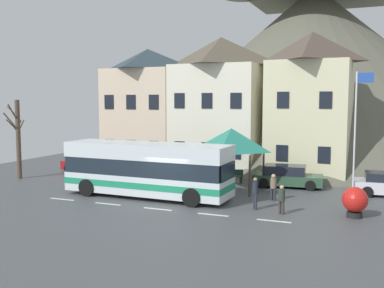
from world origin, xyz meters
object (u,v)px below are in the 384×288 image
at_px(hilltop_castle, 313,65).
at_px(harbour_buoy, 355,201).
at_px(pedestrian_01, 282,198).
at_px(pedestrian_00, 255,191).
at_px(townhouse_01, 221,105).
at_px(townhouse_02, 311,105).
at_px(pedestrian_02, 273,186).
at_px(flagpole, 357,125).
at_px(parked_car_00, 89,164).
at_px(public_bench, 232,176).
at_px(bus_shelter, 231,140).
at_px(transit_bus, 147,170).
at_px(parked_car_02, 287,176).
at_px(bare_tree_00, 18,138).
at_px(townhouse_00, 148,108).

height_order(hilltop_castle, harbour_buoy, hilltop_castle).
bearing_deg(pedestrian_01, pedestrian_00, 163.72).
xyz_separation_m(townhouse_01, townhouse_02, (6.81, 0.32, 0.05)).
relative_size(townhouse_01, pedestrian_02, 6.95).
relative_size(townhouse_02, pedestrian_00, 6.32).
xyz_separation_m(pedestrian_01, flagpole, (3.08, 5.47, 3.31)).
bearing_deg(parked_car_00, public_bench, 7.56).
xyz_separation_m(public_bench, harbour_buoy, (8.12, -6.51, 0.34)).
relative_size(pedestrian_00, pedestrian_02, 1.11).
relative_size(townhouse_02, pedestrian_02, 7.01).
height_order(bus_shelter, public_bench, bus_shelter).
relative_size(transit_bus, pedestrian_02, 6.64).
bearing_deg(harbour_buoy, pedestrian_01, -167.81).
bearing_deg(pedestrian_01, pedestrian_02, 110.05).
xyz_separation_m(townhouse_01, pedestrian_00, (5.75, -11.32, -4.19)).
bearing_deg(transit_bus, flagpole, 23.58).
height_order(pedestrian_00, public_bench, pedestrian_00).
bearing_deg(harbour_buoy, bus_shelter, 150.55).
height_order(parked_car_02, bare_tree_00, bare_tree_00).
distance_m(transit_bus, pedestrian_00, 6.52).
xyz_separation_m(townhouse_00, hilltop_castle, (10.92, 16.42, 4.31)).
distance_m(townhouse_02, parked_car_02, 6.78).
bearing_deg(bus_shelter, pedestrian_00, -59.05).
distance_m(parked_car_00, harbour_buoy, 20.58).
bearing_deg(bus_shelter, townhouse_00, 144.72).
bearing_deg(flagpole, townhouse_02, 117.73).
distance_m(bus_shelter, pedestrian_01, 6.85).
relative_size(public_bench, flagpole, 0.20).
relative_size(bus_shelter, harbour_buoy, 2.61).
bearing_deg(hilltop_castle, parked_car_02, -86.14).
distance_m(townhouse_01, flagpole, 12.08).
bearing_deg(parked_car_00, pedestrian_01, -16.80).
bearing_deg(bare_tree_00, parked_car_00, 54.78).
relative_size(parked_car_02, public_bench, 3.20).
bearing_deg(townhouse_01, townhouse_00, -177.81).
distance_m(townhouse_00, pedestrian_00, 16.77).
distance_m(townhouse_01, bus_shelter, 7.71).
xyz_separation_m(townhouse_00, pedestrian_00, (11.97, -11.08, -3.86)).
bearing_deg(bare_tree_00, townhouse_02, 25.97).
distance_m(bus_shelter, public_bench, 3.53).
bearing_deg(flagpole, transit_bus, -157.69).
xyz_separation_m(transit_bus, pedestrian_02, (6.88, 1.85, -0.75)).
bearing_deg(bus_shelter, townhouse_01, 114.06).
height_order(transit_bus, pedestrian_01, transit_bus).
distance_m(pedestrian_00, harbour_buoy, 4.79).
distance_m(townhouse_02, parked_car_00, 17.23).
xyz_separation_m(bus_shelter, pedestrian_00, (2.72, -4.54, -2.12)).
relative_size(townhouse_00, townhouse_02, 0.93).
bearing_deg(pedestrian_01, harbour_buoy, 12.19).
height_order(pedestrian_01, harbour_buoy, harbour_buoy).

